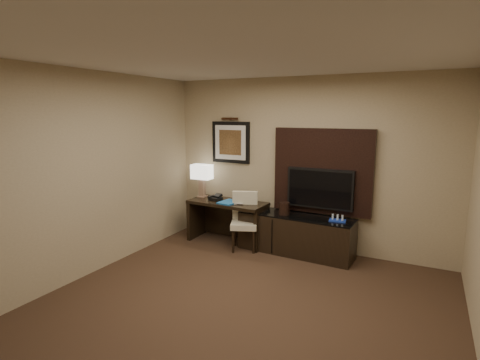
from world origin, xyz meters
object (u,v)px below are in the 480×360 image
Objects in this scene: minibar_tray at (338,218)px; table_lamp at (202,181)px; desk_phone at (216,198)px; desk at (228,222)px; tv at (320,189)px; desk_chair at (244,224)px; water_bottle at (251,197)px; ice_bucket at (284,208)px; credenza at (295,234)px.

table_lamp is at bearing 177.19° from minibar_tray.
desk is at bearing 12.98° from desk_phone.
desk_chair is at bearing -160.14° from tv.
desk_chair is at bearing -86.75° from water_bottle.
tv is 1.76× the size of table_lamp.
ice_bucket reaches higher than desk.
minibar_tray is at bearing 1.93° from desk.
desk_phone is at bearing -170.84° from water_bottle.
water_bottle is (-1.10, -0.11, -0.23)m from tv.
ice_bucket is at bearing 8.12° from desk_phone.
water_bottle reaches higher than credenza.
water_bottle is 0.82× the size of minibar_tray.
credenza is 0.80m from tv.
desk is at bearing 179.40° from minibar_tray.
table_lamp reaches higher than credenza.
tv is 1.74m from desk_phone.
credenza is 2.10× the size of desk_chair.
desk_chair is at bearing -161.45° from credenza.
minibar_tray is (1.82, -0.02, 0.30)m from desk.
desk is at bearing -176.32° from credenza.
table_lamp is 3.02× the size of ice_bucket.
water_bottle is 0.63m from ice_bucket.
desk_chair is 1.16m from table_lamp.
ice_bucket is at bearing -156.65° from tv.
desk_chair reaches higher than credenza.
desk is 2.30× the size of table_lamp.
table_lamp is 1.59m from ice_bucket.
desk is 0.85m from table_lamp.
table_lamp is 2.40m from minibar_tray.
tv is 4.29× the size of minibar_tray.
tv reaches higher than minibar_tray.
water_bottle is (0.39, 0.08, 0.45)m from desk.
tv reaches higher than water_bottle.
water_bottle is (0.61, 0.10, 0.05)m from desk_phone.
minibar_tray is at bearing -32.62° from tv.
table_lamp reaches higher than desk_chair.
tv is at bearing -1.82° from desk_chair.
desk_chair reaches higher than desk.
minibar_tray is (2.38, -0.12, -0.33)m from table_lamp.
desk_phone is 2.04m from minibar_tray.
desk_phone is at bearing -173.06° from tv.
table_lamp reaches higher than water_bottle.
credenza is at bearing 3.20° from desk.
ice_bucket is at bearing -179.84° from minibar_tray.
desk_phone reaches higher than desk.
water_bottle is at bearing -1.05° from table_lamp.
desk_phone is at bearing 179.97° from minibar_tray.
tv is 0.54m from minibar_tray.
minibar_tray is at bearing -2.81° from table_lamp.
credenza is at bearing 11.06° from ice_bucket.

